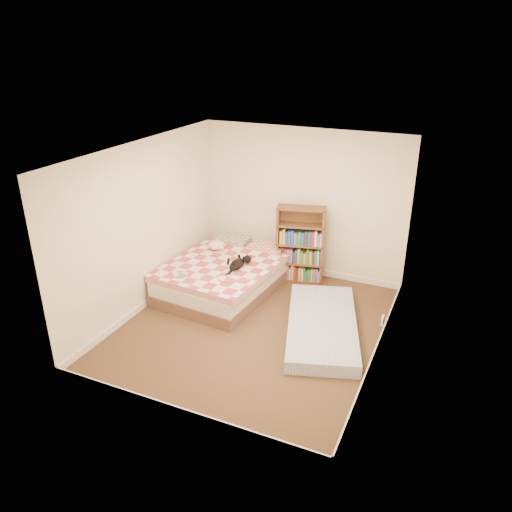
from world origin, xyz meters
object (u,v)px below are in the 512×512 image
at_px(bed, 226,275).
at_px(white_dog, 216,245).
at_px(floor_mattress, 322,326).
at_px(black_cat, 238,263).
at_px(bookshelf, 300,252).

relative_size(bed, white_dog, 6.26).
xyz_separation_m(floor_mattress, white_dog, (-2.17, 0.95, 0.49)).
height_order(bed, white_dog, white_dog).
xyz_separation_m(bed, black_cat, (0.29, -0.15, 0.32)).
xyz_separation_m(bed, white_dog, (-0.36, 0.35, 0.32)).
distance_m(bookshelf, white_dog, 1.41).
bearing_deg(bed, floor_mattress, -13.53).
bearing_deg(black_cat, floor_mattress, 5.45).
height_order(bookshelf, black_cat, bookshelf).
relative_size(floor_mattress, black_cat, 3.07).
xyz_separation_m(bookshelf, floor_mattress, (0.84, -1.42, -0.40)).
distance_m(floor_mattress, white_dog, 2.41).
bearing_deg(floor_mattress, black_cat, 145.75).
distance_m(black_cat, white_dog, 0.81).
relative_size(bookshelf, white_dog, 3.63).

